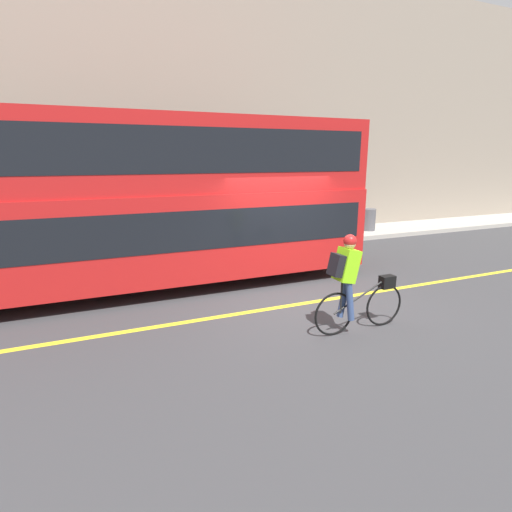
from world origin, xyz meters
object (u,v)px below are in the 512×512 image
Objects in this scene: cyclist_on_bike at (353,281)px; street_sign_post at (118,207)px; bus at (124,196)px; trash_bin at (368,220)px.

street_sign_post is at bearing 113.32° from cyclist_on_bike.
cyclist_on_bike is 7.86m from street_sign_post.
bus reaches higher than trash_bin.
bus is 3.35m from street_sign_post.
cyclist_on_bike is 9.42m from trash_bin.
bus is 6.07× the size of cyclist_on_bike.
trash_bin is at bearing 0.04° from street_sign_post.
bus is 5.18m from cyclist_on_bike.
street_sign_post reaches higher than trash_bin.
cyclist_on_bike is at bearing -130.10° from trash_bin.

